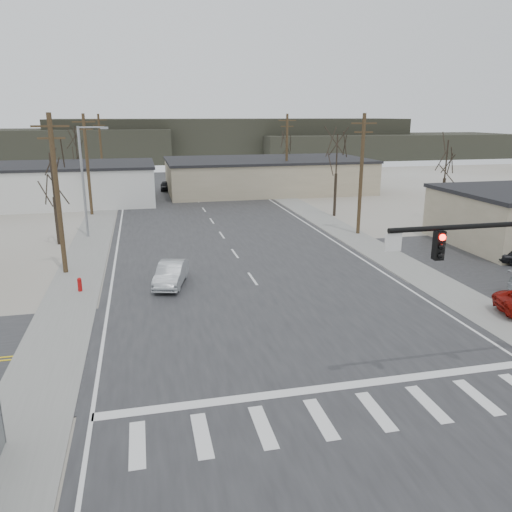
# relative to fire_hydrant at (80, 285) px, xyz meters

# --- Properties ---
(ground) EXTENTS (140.00, 140.00, 0.00)m
(ground) POSITION_rel_fire_hydrant_xyz_m (10.20, -8.00, -0.45)
(ground) COLOR beige
(ground) RESTS_ON ground
(main_road) EXTENTS (18.00, 110.00, 0.05)m
(main_road) POSITION_rel_fire_hydrant_xyz_m (10.20, 7.00, -0.43)
(main_road) COLOR #28272A
(main_road) RESTS_ON ground
(cross_road) EXTENTS (90.00, 10.00, 0.04)m
(cross_road) POSITION_rel_fire_hydrant_xyz_m (10.20, -8.00, -0.43)
(cross_road) COLOR #28272A
(cross_road) RESTS_ON ground
(sidewalk_left) EXTENTS (3.00, 90.00, 0.06)m
(sidewalk_left) POSITION_rel_fire_hydrant_xyz_m (-0.40, 12.00, -0.42)
(sidewalk_left) COLOR gray
(sidewalk_left) RESTS_ON ground
(sidewalk_right) EXTENTS (3.00, 90.00, 0.06)m
(sidewalk_right) POSITION_rel_fire_hydrant_xyz_m (20.80, 12.00, -0.42)
(sidewalk_right) COLOR gray
(sidewalk_right) RESTS_ON ground
(fire_hydrant) EXTENTS (0.24, 0.24, 0.87)m
(fire_hydrant) POSITION_rel_fire_hydrant_xyz_m (0.00, 0.00, 0.00)
(fire_hydrant) COLOR #A50C0C
(fire_hydrant) RESTS_ON ground
(building_left_far) EXTENTS (22.30, 12.30, 4.50)m
(building_left_far) POSITION_rel_fire_hydrant_xyz_m (-5.80, 32.00, 1.80)
(building_left_far) COLOR silver
(building_left_far) RESTS_ON ground
(building_right_far) EXTENTS (26.30, 14.30, 4.30)m
(building_right_far) POSITION_rel_fire_hydrant_xyz_m (20.20, 36.00, 1.70)
(building_right_far) COLOR tan
(building_right_far) RESTS_ON ground
(upole_left_b) EXTENTS (2.20, 0.30, 10.00)m
(upole_left_b) POSITION_rel_fire_hydrant_xyz_m (-1.30, 4.00, 4.77)
(upole_left_b) COLOR #473621
(upole_left_b) RESTS_ON ground
(upole_left_c) EXTENTS (2.20, 0.30, 10.00)m
(upole_left_c) POSITION_rel_fire_hydrant_xyz_m (-1.30, 24.00, 4.77)
(upole_left_c) COLOR #473621
(upole_left_c) RESTS_ON ground
(upole_left_d) EXTENTS (2.20, 0.30, 10.00)m
(upole_left_d) POSITION_rel_fire_hydrant_xyz_m (-1.30, 44.00, 4.77)
(upole_left_d) COLOR #473621
(upole_left_d) RESTS_ON ground
(upole_right_a) EXTENTS (2.20, 0.30, 10.00)m
(upole_right_a) POSITION_rel_fire_hydrant_xyz_m (21.70, 10.00, 4.77)
(upole_right_a) COLOR #473621
(upole_right_a) RESTS_ON ground
(upole_right_b) EXTENTS (2.20, 0.30, 10.00)m
(upole_right_b) POSITION_rel_fire_hydrant_xyz_m (21.70, 32.00, 4.77)
(upole_right_b) COLOR #473621
(upole_right_b) RESTS_ON ground
(streetlight_main) EXTENTS (2.40, 0.25, 9.00)m
(streetlight_main) POSITION_rel_fire_hydrant_xyz_m (-0.60, 14.00, 4.64)
(streetlight_main) COLOR gray
(streetlight_main) RESTS_ON ground
(tree_left_near) EXTENTS (3.30, 3.30, 7.35)m
(tree_left_near) POSITION_rel_fire_hydrant_xyz_m (-2.80, 12.00, 4.78)
(tree_left_near) COLOR #2E241C
(tree_left_near) RESTS_ON ground
(tree_right_mid) EXTENTS (3.74, 3.74, 8.33)m
(tree_right_mid) POSITION_rel_fire_hydrant_xyz_m (22.70, 18.00, 5.48)
(tree_right_mid) COLOR #2E241C
(tree_right_mid) RESTS_ON ground
(tree_left_far) EXTENTS (3.96, 3.96, 8.82)m
(tree_left_far) POSITION_rel_fire_hydrant_xyz_m (-3.80, 38.00, 5.83)
(tree_left_far) COLOR #2E241C
(tree_left_far) RESTS_ON ground
(tree_right_far) EXTENTS (3.52, 3.52, 7.84)m
(tree_right_far) POSITION_rel_fire_hydrant_xyz_m (25.20, 44.00, 5.13)
(tree_right_far) COLOR #2E241C
(tree_right_far) RESTS_ON ground
(tree_lot) EXTENTS (3.52, 3.52, 7.84)m
(tree_lot) POSITION_rel_fire_hydrant_xyz_m (32.20, 14.00, 5.13)
(tree_lot) COLOR #2E241C
(tree_lot) RESTS_ON ground
(hill_center) EXTENTS (80.00, 18.00, 9.00)m
(hill_center) POSITION_rel_fire_hydrant_xyz_m (25.20, 88.00, 4.05)
(hill_center) COLOR #333026
(hill_center) RESTS_ON ground
(hill_right) EXTENTS (60.00, 18.00, 5.50)m
(hill_right) POSITION_rel_fire_hydrant_xyz_m (60.20, 82.00, 2.30)
(hill_right) COLOR #333026
(hill_right) RESTS_ON ground
(sedan_crossing) EXTENTS (2.47, 4.42, 1.38)m
(sedan_crossing) POSITION_rel_fire_hydrant_xyz_m (5.21, -0.02, 0.28)
(sedan_crossing) COLOR #92979C
(sedan_crossing) RESTS_ON main_road
(car_far_a) EXTENTS (3.92, 6.28, 1.70)m
(car_far_a) POSITION_rel_fire_hydrant_xyz_m (15.78, 42.38, 0.44)
(car_far_a) COLOR black
(car_far_a) RESTS_ON main_road
(car_far_b) EXTENTS (1.57, 3.61, 1.21)m
(car_far_b) POSITION_rel_fire_hydrant_xyz_m (7.01, 39.55, 0.20)
(car_far_b) COLOR black
(car_far_b) RESTS_ON main_road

